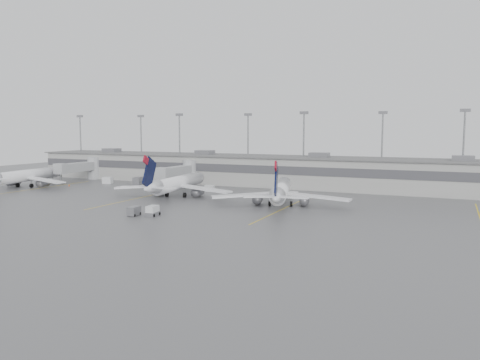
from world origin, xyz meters
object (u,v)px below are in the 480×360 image
at_px(jet_mid_left, 177,183).
at_px(baggage_tug, 152,212).
at_px(jet_mid_right, 281,190).
at_px(jet_far_left, 26,175).

height_order(jet_mid_left, baggage_tug, jet_mid_left).
xyz_separation_m(jet_mid_right, baggage_tug, (-17.51, -20.13, -2.47)).
xyz_separation_m(jet_far_left, jet_mid_right, (73.46, -1.08, -0.05)).
bearing_deg(jet_far_left, jet_mid_right, -9.23).
distance_m(jet_far_left, jet_mid_left, 47.09).
distance_m(jet_mid_left, jet_mid_right, 26.49).
height_order(jet_mid_left, jet_mid_right, jet_mid_left).
xyz_separation_m(jet_mid_left, baggage_tug, (8.87, -22.49, -2.53)).
xyz_separation_m(jet_mid_left, jet_mid_right, (26.38, -2.36, -0.07)).
bearing_deg(jet_mid_right, jet_mid_left, 159.27).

